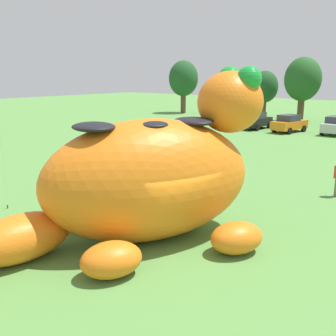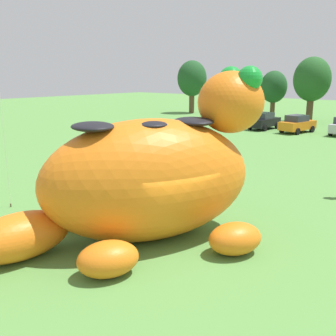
{
  "view_description": "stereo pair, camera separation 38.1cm",
  "coord_description": "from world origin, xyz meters",
  "views": [
    {
      "loc": [
        7.68,
        -9.46,
        5.61
      ],
      "look_at": [
        -1.04,
        1.29,
        2.32
      ],
      "focal_mm": 42.5,
      "sensor_mm": 36.0,
      "label": 1
    },
    {
      "loc": [
        7.97,
        -9.22,
        5.61
      ],
      "look_at": [
        -1.04,
        1.29,
        2.32
      ],
      "focal_mm": 42.5,
      "sensor_mm": 36.0,
      "label": 2
    }
  ],
  "objects": [
    {
      "name": "tree_left",
      "position": [
        -15.49,
        38.9,
        3.92
      ],
      "size": [
        3.37,
        3.37,
        5.99
      ],
      "color": "brown",
      "rests_on": "ground"
    },
    {
      "name": "ground_plane",
      "position": [
        0.0,
        0.0,
        0.0
      ],
      "size": [
        160.0,
        160.0,
        0.0
      ],
      "primitive_type": "plane",
      "color": "#568E42"
    },
    {
      "name": "spectator_mid_field",
      "position": [
        -7.61,
        12.55,
        0.85
      ],
      "size": [
        0.38,
        0.26,
        1.71
      ],
      "color": "black",
      "rests_on": "ground"
    },
    {
      "name": "tree_mid_left",
      "position": [
        -10.04,
        37.44,
        4.92
      ],
      "size": [
        4.24,
        4.24,
        7.52
      ],
      "color": "brown",
      "rests_on": "ground"
    },
    {
      "name": "car_orange",
      "position": [
        -7.55,
        28.15,
        0.86
      ],
      "size": [
        2.43,
        4.32,
        1.72
      ],
      "color": "orange",
      "rests_on": "ground"
    },
    {
      "name": "car_black",
      "position": [
        -11.19,
        28.29,
        0.86
      ],
      "size": [
        2.05,
        4.16,
        1.72
      ],
      "color": "black",
      "rests_on": "ground"
    },
    {
      "name": "giant_inflatable_creature",
      "position": [
        -1.03,
        0.27,
        2.15
      ],
      "size": [
        7.73,
        11.66,
        5.88
      ],
      "color": "orange",
      "rests_on": "ground"
    },
    {
      "name": "tree_far_left",
      "position": [
        -27.47,
        37.39,
        4.88
      ],
      "size": [
        4.2,
        4.2,
        7.45
      ],
      "color": "brown",
      "rests_on": "ground"
    }
  ]
}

